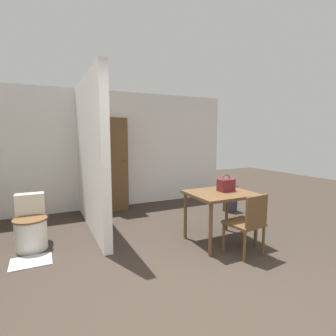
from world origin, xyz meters
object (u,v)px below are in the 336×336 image
Objects in this scene: wooden_chair at (248,222)px; wooden_cabinet at (115,164)px; dining_table at (220,199)px; toilet at (31,227)px; handbag at (226,185)px; space_heater at (230,199)px.

wooden_chair is 3.10m from wooden_cabinet.
wooden_cabinet is at bearing 101.84° from wooden_chair.
dining_table is 0.56m from wooden_chair.
toilet is 0.38× the size of wooden_cabinet.
handbag is (2.62, -0.96, 0.54)m from toilet.
wooden_cabinet is 3.63× the size of space_heater.
space_heater is at bearing -29.99° from wooden_cabinet.
toilet is 2.94× the size of handbag.
wooden_chair is 0.43× the size of wooden_cabinet.
handbag is 1.65m from space_heater.
dining_table is 1.10× the size of wooden_chair.
wooden_cabinet is at bearing 41.47° from toilet.
wooden_chair is 0.67m from handbag.
dining_table is 3.65× the size of handbag.
wooden_cabinet reaches higher than dining_table.
toilet is 1.38× the size of space_heater.
wooden_cabinet is 2.50m from space_heater.
toilet is (-2.49, 0.99, -0.35)m from dining_table.
wooden_cabinet is (-0.98, 2.90, 0.51)m from wooden_chair.
wooden_chair is at bearing -71.28° from wooden_cabinet.
wooden_chair is 2.97m from toilet.
handbag is 0.13× the size of wooden_cabinet.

